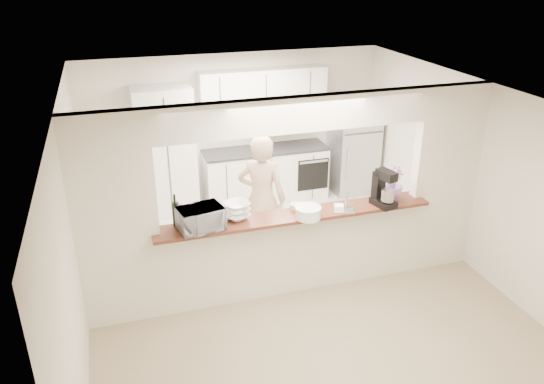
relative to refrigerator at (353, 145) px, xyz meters
name	(u,v)px	position (x,y,z in m)	size (l,w,h in m)	color
floor	(293,288)	(-2.05, -2.65, -0.85)	(6.00, 6.00, 0.00)	tan
tile_overlay	(259,233)	(-2.05, -1.10, -0.84)	(5.00, 2.90, 0.01)	beige
partition	(295,182)	(-2.05, -2.65, 0.63)	(5.00, 0.15, 2.50)	silver
bar_counter	(294,250)	(-2.05, -2.65, -0.27)	(3.40, 0.38, 1.09)	silver
kitchen_cabinets	(228,150)	(-2.24, 0.07, 0.12)	(3.15, 0.62, 2.25)	white
refrigerator	(353,145)	(0.00, 0.00, 0.00)	(0.75, 0.70, 1.70)	#B4B4B9
flower_left	(185,213)	(-3.35, -2.60, 0.40)	(0.29, 0.25, 0.32)	pink
wine_bottle_a	(176,214)	(-3.45, -2.58, 0.39)	(0.08, 0.08, 0.39)	black
wine_bottle_b	(176,215)	(-3.45, -2.58, 0.38)	(0.07, 0.07, 0.37)	black
toaster_oven	(200,219)	(-3.20, -2.75, 0.38)	(0.49, 0.33, 0.27)	#A7A8AC
serving_bowls	(237,211)	(-2.75, -2.62, 0.34)	(0.28, 0.28, 0.21)	silver
plate_stack_a	(308,213)	(-1.95, -2.84, 0.31)	(0.31, 0.31, 0.14)	white
plate_stack_b	(308,214)	(-1.95, -2.84, 0.29)	(0.26, 0.26, 0.09)	white
red_bowl	(311,209)	(-1.85, -2.68, 0.27)	(0.14, 0.14, 0.07)	maroon
tan_bowl	(296,206)	(-2.00, -2.57, 0.27)	(0.15, 0.15, 0.07)	beige
utensil_caddy	(344,204)	(-1.48, -2.80, 0.34)	(0.30, 0.23, 0.25)	silver
stand_mixer	(384,190)	(-0.95, -2.78, 0.45)	(0.27, 0.35, 0.47)	black
flower_right	(393,183)	(-0.75, -2.66, 0.46)	(0.24, 0.24, 0.43)	#CF6FC9
person	(262,200)	(-2.21, -1.80, 0.05)	(0.66, 0.43, 1.81)	tan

